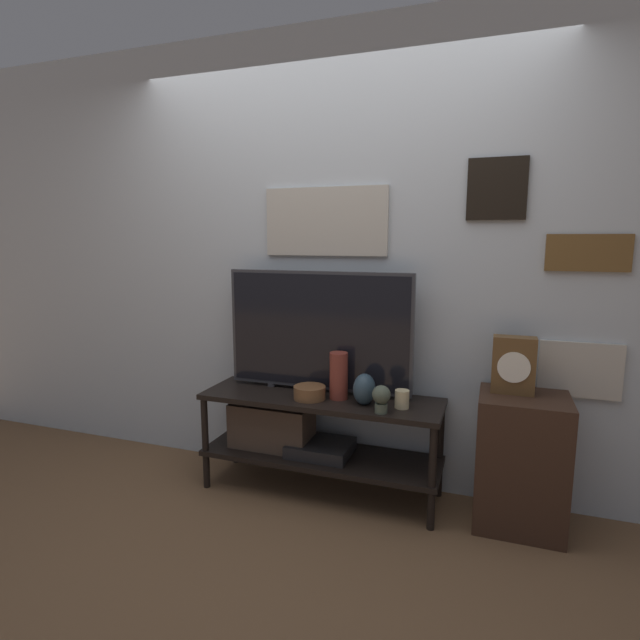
# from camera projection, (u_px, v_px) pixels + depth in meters

# --- Properties ---
(ground_plane) EXTENTS (12.00, 12.00, 0.00)m
(ground_plane) POSITION_uv_depth(u_px,v_px,m) (305.00, 512.00, 2.74)
(ground_plane) COLOR brown
(wall_back) EXTENTS (6.40, 0.08, 2.70)m
(wall_back) POSITION_uv_depth(u_px,v_px,m) (337.00, 262.00, 3.00)
(wall_back) COLOR #B2BCC6
(wall_back) RESTS_ON ground_plane
(media_console) EXTENTS (1.40, 0.42, 0.59)m
(media_console) POSITION_uv_depth(u_px,v_px,m) (301.00, 429.00, 2.96)
(media_console) COLOR black
(media_console) RESTS_ON ground_plane
(television) EXTENTS (1.12, 0.05, 0.72)m
(television) POSITION_uv_depth(u_px,v_px,m) (318.00, 331.00, 2.93)
(television) COLOR #333338
(television) RESTS_ON media_console
(vase_urn_stoneware) EXTENTS (0.12, 0.14, 0.17)m
(vase_urn_stoneware) POSITION_uv_depth(u_px,v_px,m) (364.00, 389.00, 2.74)
(vase_urn_stoneware) COLOR #2D4251
(vase_urn_stoneware) RESTS_ON media_console
(vase_tall_ceramic) EXTENTS (0.10, 0.10, 0.27)m
(vase_tall_ceramic) POSITION_uv_depth(u_px,v_px,m) (339.00, 376.00, 2.83)
(vase_tall_ceramic) COLOR brown
(vase_tall_ceramic) RESTS_ON media_console
(vase_wide_bowl) EXTENTS (0.18, 0.18, 0.07)m
(vase_wide_bowl) POSITION_uv_depth(u_px,v_px,m) (310.00, 392.00, 2.84)
(vase_wide_bowl) COLOR brown
(vase_wide_bowl) RESTS_ON media_console
(candle_jar) EXTENTS (0.08, 0.08, 0.10)m
(candle_jar) POSITION_uv_depth(u_px,v_px,m) (402.00, 399.00, 2.68)
(candle_jar) COLOR beige
(candle_jar) RESTS_ON media_console
(decorative_bust) EXTENTS (0.10, 0.10, 0.15)m
(decorative_bust) POSITION_uv_depth(u_px,v_px,m) (381.00, 397.00, 2.60)
(decorative_bust) COLOR #4C5647
(decorative_bust) RESTS_ON media_console
(side_table) EXTENTS (0.44, 0.38, 0.70)m
(side_table) POSITION_uv_depth(u_px,v_px,m) (521.00, 461.00, 2.58)
(side_table) COLOR #382319
(side_table) RESTS_ON ground_plane
(mantel_clock) EXTENTS (0.21, 0.11, 0.30)m
(mantel_clock) POSITION_uv_depth(u_px,v_px,m) (513.00, 365.00, 2.56)
(mantel_clock) COLOR brown
(mantel_clock) RESTS_ON side_table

